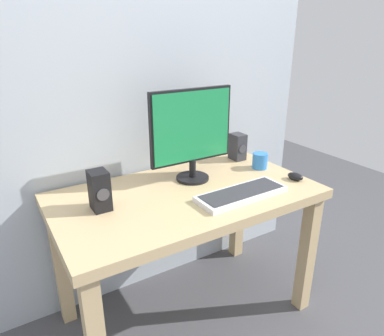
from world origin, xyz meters
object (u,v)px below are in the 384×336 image
keyboard_primary (242,194)px  coffee_mug (260,161)px  mouse (295,176)px  desk (187,211)px  speaker_right (238,147)px  monitor (192,132)px  speaker_left (100,190)px

keyboard_primary → coffee_mug: size_ratio=5.13×
mouse → desk: bearing=151.3°
desk → speaker_right: speaker_right is taller
monitor → keyboard_primary: (0.09, -0.32, -0.25)m
mouse → speaker_right: (-0.06, 0.42, 0.06)m
monitor → speaker_left: size_ratio=2.67×
desk → speaker_left: speaker_left is taller
monitor → keyboard_primary: monitor is taller
mouse → coffee_mug: size_ratio=0.98×
coffee_mug → desk: bearing=-174.1°
mouse → coffee_mug: (-0.05, 0.23, 0.03)m
desk → monitor: monitor is taller
desk → mouse: mouse is taller
desk → keyboard_primary: size_ratio=2.80×
mouse → speaker_right: speaker_right is taller
coffee_mug → monitor: bearing=170.3°
keyboard_primary → mouse: 0.38m
monitor → speaker_left: monitor is taller
desk → speaker_right: size_ratio=8.03×
monitor → mouse: size_ratio=5.47×
desk → speaker_left: 0.47m
monitor → speaker_right: size_ratio=2.98×
keyboard_primary → desk: bearing=136.6°
mouse → coffee_mug: bearing=89.6°
speaker_right → coffee_mug: (0.02, -0.19, -0.04)m
monitor → speaker_right: monitor is taller
desk → monitor: bearing=49.4°
keyboard_primary → speaker_right: bearing=54.0°
speaker_right → speaker_left: bearing=-168.0°
desk → mouse: bearing=-17.2°
speaker_right → coffee_mug: bearing=-85.1°
keyboard_primary → coffee_mug: coffee_mug is taller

